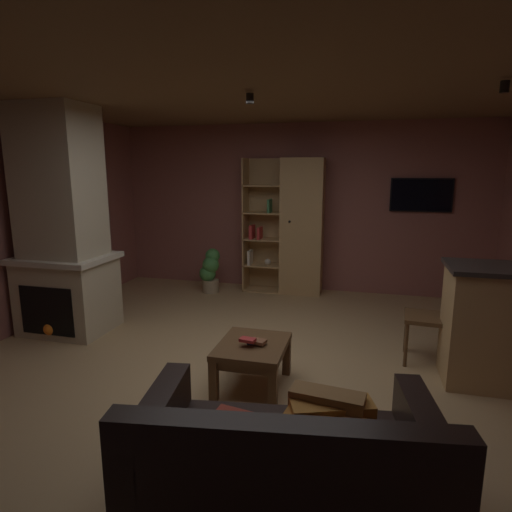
% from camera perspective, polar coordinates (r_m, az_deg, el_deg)
% --- Properties ---
extents(floor, '(5.76, 6.12, 0.02)m').
position_cam_1_polar(floor, '(4.20, -1.41, -15.42)').
color(floor, tan).
rests_on(floor, ground).
extents(wall_back, '(5.88, 0.06, 2.59)m').
position_cam_1_polar(wall_back, '(6.80, 5.69, 6.40)').
color(wall_back, '#8E544C').
rests_on(wall_back, ground).
extents(ceiling, '(5.76, 6.12, 0.02)m').
position_cam_1_polar(ceiling, '(3.81, -1.62, 22.26)').
color(ceiling, brown).
extents(window_pane_back, '(0.56, 0.01, 0.92)m').
position_cam_1_polar(window_pane_back, '(6.88, 0.96, 5.88)').
color(window_pane_back, white).
extents(stone_fireplace, '(1.04, 0.83, 2.59)m').
position_cam_1_polar(stone_fireplace, '(5.38, -24.43, 2.77)').
color(stone_fireplace, '#BCAD8E').
rests_on(stone_fireplace, ground).
extents(bookshelf_cabinet, '(1.22, 0.41, 2.06)m').
position_cam_1_polar(bookshelf_cabinet, '(6.56, 5.44, 3.80)').
color(bookshelf_cabinet, tan).
rests_on(bookshelf_cabinet, ground).
extents(leather_couch, '(1.69, 1.14, 0.84)m').
position_cam_1_polar(leather_couch, '(2.52, 4.08, -27.36)').
color(leather_couch, black).
rests_on(leather_couch, ground).
extents(coffee_table, '(0.58, 0.69, 0.40)m').
position_cam_1_polar(coffee_table, '(3.82, -0.49, -12.76)').
color(coffee_table, brown).
rests_on(coffee_table, ground).
extents(table_book_0, '(0.14, 0.12, 0.02)m').
position_cam_1_polar(table_book_0, '(3.80, -0.27, -11.38)').
color(table_book_0, '#2D4C8C').
rests_on(table_book_0, coffee_table).
extents(table_book_1, '(0.15, 0.13, 0.03)m').
position_cam_1_polar(table_book_1, '(3.74, 0.25, -11.34)').
color(table_book_1, brown).
rests_on(table_book_1, coffee_table).
extents(table_book_2, '(0.14, 0.10, 0.03)m').
position_cam_1_polar(table_book_2, '(3.70, -1.13, -11.16)').
color(table_book_2, '#B22D2D').
rests_on(table_book_2, coffee_table).
extents(dining_chair, '(0.45, 0.45, 0.92)m').
position_cam_1_polar(dining_chair, '(4.54, 22.98, -6.88)').
color(dining_chair, brown).
rests_on(dining_chair, ground).
extents(potted_floor_plant, '(0.31, 0.32, 0.69)m').
position_cam_1_polar(potted_floor_plant, '(6.66, -6.15, -1.91)').
color(potted_floor_plant, '#9E896B').
rests_on(potted_floor_plant, ground).
extents(wall_mounted_tv, '(0.86, 0.06, 0.48)m').
position_cam_1_polar(wall_mounted_tv, '(6.68, 21.22, 7.61)').
color(wall_mounted_tv, black).
extents(track_light_spot_0, '(0.07, 0.07, 0.09)m').
position_cam_1_polar(track_light_spot_0, '(5.01, -24.36, 17.76)').
color(track_light_spot_0, black).
extents(track_light_spot_1, '(0.07, 0.07, 0.09)m').
position_cam_1_polar(track_light_spot_1, '(4.12, -0.81, 20.31)').
color(track_light_spot_1, black).
extents(track_light_spot_2, '(0.07, 0.07, 0.09)m').
position_cam_1_polar(track_light_spot_2, '(4.06, 30.30, 18.96)').
color(track_light_spot_2, black).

